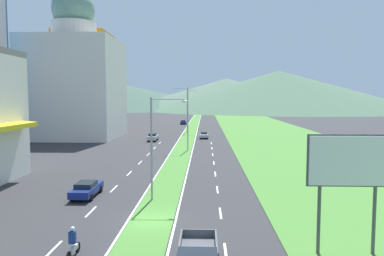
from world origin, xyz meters
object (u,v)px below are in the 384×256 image
(car_2, at_px, (183,122))
(car_3, at_px, (153,137))
(street_lamp_far, at_px, (188,109))
(street_lamp_mid, at_px, (186,115))
(street_lamp_near, at_px, (156,141))
(car_4, at_px, (204,135))
(motorcycle_rider, at_px, (73,245))
(billboard_roadside, at_px, (349,166))
(car_1, at_px, (87,189))

(car_2, relative_size, car_3, 0.95)
(street_lamp_far, bearing_deg, street_lamp_mid, -87.98)
(street_lamp_near, relative_size, car_4, 1.99)
(car_3, xyz_separation_m, motorcycle_rider, (3.44, -55.56, -0.07))
(billboard_roadside, bearing_deg, car_1, 148.18)
(street_lamp_far, relative_size, car_1, 2.32)
(billboard_roadside, bearing_deg, motorcycle_rider, -176.45)
(street_lamp_near, relative_size, street_lamp_mid, 0.84)
(street_lamp_mid, relative_size, car_2, 2.42)
(street_lamp_mid, bearing_deg, car_1, -104.39)
(car_2, bearing_deg, street_lamp_mid, -176.14)
(car_3, distance_m, car_4, 11.93)
(street_lamp_mid, xyz_separation_m, car_3, (-7.65, 13.45, -5.25))
(street_lamp_far, distance_m, motorcycle_rider, 72.86)
(street_lamp_mid, relative_size, street_lamp_far, 0.98)
(street_lamp_near, xyz_separation_m, car_3, (-6.57, 43.87, -4.42))
(street_lamp_near, height_order, car_4, street_lamp_near)
(street_lamp_near, bearing_deg, street_lamp_mid, 87.97)
(car_3, bearing_deg, car_1, -179.89)
(billboard_roadside, relative_size, motorcycle_rider, 3.47)
(car_2, bearing_deg, car_3, 175.75)
(car_3, bearing_deg, street_lamp_mid, -150.38)
(street_lamp_mid, bearing_deg, car_2, 93.86)
(billboard_roadside, bearing_deg, street_lamp_near, 138.99)
(billboard_roadside, distance_m, motorcycle_rider, 16.10)
(street_lamp_far, relative_size, car_4, 2.41)
(motorcycle_rider, bearing_deg, car_2, -0.05)
(street_lamp_far, height_order, motorcycle_rider, street_lamp_far)
(street_lamp_far, bearing_deg, billboard_roadside, -80.23)
(car_1, xyz_separation_m, motorcycle_rider, (3.36, -12.64, 0.03))
(street_lamp_far, height_order, billboard_roadside, street_lamp_far)
(street_lamp_mid, height_order, car_4, street_lamp_mid)
(street_lamp_near, bearing_deg, car_3, 98.52)
(street_lamp_far, bearing_deg, car_2, 95.70)
(street_lamp_mid, bearing_deg, motorcycle_rider, -95.70)
(street_lamp_near, relative_size, street_lamp_far, 0.82)
(car_2, bearing_deg, street_lamp_near, -178.09)
(street_lamp_far, distance_m, car_4, 13.38)
(street_lamp_near, xyz_separation_m, street_lamp_far, (-0.00, 60.91, 0.93))
(street_lamp_mid, height_order, car_3, street_lamp_mid)
(car_1, height_order, motorcycle_rider, motorcycle_rider)
(car_1, relative_size, motorcycle_rider, 2.36)
(motorcycle_rider, bearing_deg, street_lamp_far, -2.47)
(billboard_roadside, distance_m, car_4, 60.82)
(car_1, distance_m, car_4, 49.53)
(street_lamp_near, height_order, street_lamp_far, street_lamp_far)
(car_3, bearing_deg, car_4, -62.61)
(billboard_roadside, xyz_separation_m, car_4, (-8.32, 60.09, -4.40))
(car_2, bearing_deg, car_4, -170.45)
(car_2, height_order, car_3, car_3)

